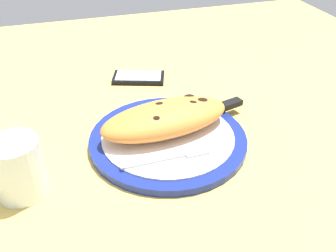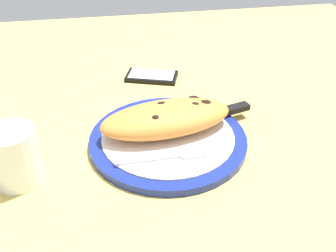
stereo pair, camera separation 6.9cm
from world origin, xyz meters
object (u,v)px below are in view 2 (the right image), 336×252
object	(u,v)px
plate	(168,139)
water_glass	(15,160)
calzone	(168,118)
fork	(169,157)
smartphone	(152,76)
knife	(212,115)

from	to	relation	value
plate	water_glass	xyz separation A→B (cm)	(-25.35, -5.56, 3.23)
plate	calzone	xyz separation A→B (cm)	(0.25, 1.65, 3.52)
fork	smartphone	bearing A→B (deg)	86.77
smartphone	water_glass	bearing A→B (deg)	-129.29
calzone	fork	size ratio (longest dim) A/B	1.67
plate	fork	xyz separation A→B (cm)	(-1.00, -6.48, 1.10)
plate	knife	bearing A→B (deg)	24.79
fork	knife	xyz separation A→B (cm)	(10.49, 10.86, 0.29)
knife	water_glass	distance (cm)	36.27
calzone	fork	world-z (taller)	calzone
fork	knife	world-z (taller)	knife
plate	smartphone	xyz separation A→B (cm)	(0.85, 26.46, -0.26)
calzone	knife	bearing A→B (deg)	16.50
calzone	water_glass	distance (cm)	26.60
calzone	knife	xyz separation A→B (cm)	(9.23, 2.73, -2.12)
smartphone	water_glass	xyz separation A→B (cm)	(-26.20, -32.02, 3.49)
knife	plate	bearing A→B (deg)	-155.21
knife	smartphone	bearing A→B (deg)	111.36
plate	fork	world-z (taller)	fork
knife	water_glass	world-z (taller)	water_glass
calzone	knife	size ratio (longest dim) A/B	1.07
plate	knife	distance (cm)	10.54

